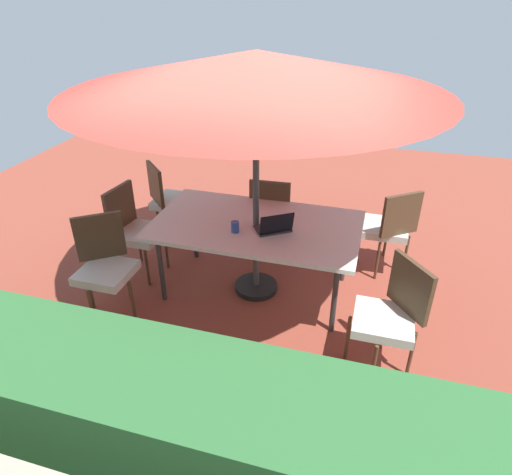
{
  "coord_description": "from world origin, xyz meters",
  "views": [
    {
      "loc": [
        -1.06,
        3.65,
        2.83
      ],
      "look_at": [
        0.0,
        0.0,
        0.62
      ],
      "focal_mm": 31.61,
      "sensor_mm": 36.0,
      "label": 1
    }
  ],
  "objects_px": {
    "dining_table": "(256,228)",
    "patio_umbrella": "(256,72)",
    "chair_northwest": "(391,313)",
    "chair_southeast": "(169,198)",
    "chair_south": "(272,212)",
    "laptop": "(274,227)",
    "cup": "(235,227)",
    "chair_east": "(134,227)",
    "chair_northeast": "(105,263)",
    "chair_southwest": "(390,226)"
  },
  "relations": [
    {
      "from": "chair_northeast",
      "to": "chair_northwest",
      "type": "relative_size",
      "value": 1.0
    },
    {
      "from": "chair_northeast",
      "to": "chair_east",
      "type": "bearing_deg",
      "value": 60.46
    },
    {
      "from": "chair_northwest",
      "to": "chair_southeast",
      "type": "xyz_separation_m",
      "value": [
        2.59,
        -1.45,
        0.0
      ]
    },
    {
      "from": "chair_northwest",
      "to": "chair_east",
      "type": "height_order",
      "value": "same"
    },
    {
      "from": "chair_northeast",
      "to": "laptop",
      "type": "bearing_deg",
      "value": -13.14
    },
    {
      "from": "dining_table",
      "to": "patio_umbrella",
      "type": "bearing_deg",
      "value": 0.0
    },
    {
      "from": "chair_northeast",
      "to": "chair_southeast",
      "type": "xyz_separation_m",
      "value": [
        0.05,
        -1.46,
        0.0
      ]
    },
    {
      "from": "dining_table",
      "to": "chair_east",
      "type": "xyz_separation_m",
      "value": [
        1.32,
        0.03,
        -0.17
      ]
    },
    {
      "from": "patio_umbrella",
      "to": "chair_east",
      "type": "xyz_separation_m",
      "value": [
        1.32,
        0.03,
        -1.61
      ]
    },
    {
      "from": "chair_southwest",
      "to": "chair_south",
      "type": "bearing_deg",
      "value": -35.63
    },
    {
      "from": "dining_table",
      "to": "chair_east",
      "type": "distance_m",
      "value": 1.33
    },
    {
      "from": "chair_southeast",
      "to": "patio_umbrella",
      "type": "bearing_deg",
      "value": -164.68
    },
    {
      "from": "chair_southeast",
      "to": "chair_south",
      "type": "distance_m",
      "value": 1.27
    },
    {
      "from": "cup",
      "to": "chair_east",
      "type": "bearing_deg",
      "value": -8.57
    },
    {
      "from": "patio_umbrella",
      "to": "chair_southeast",
      "type": "distance_m",
      "value": 2.18
    },
    {
      "from": "dining_table",
      "to": "patio_umbrella",
      "type": "xyz_separation_m",
      "value": [
        0.0,
        0.0,
        1.43
      ]
    },
    {
      "from": "chair_northeast",
      "to": "chair_northwest",
      "type": "bearing_deg",
      "value": -36.43
    },
    {
      "from": "dining_table",
      "to": "chair_south",
      "type": "xyz_separation_m",
      "value": [
        0.02,
        -0.71,
        -0.17
      ]
    },
    {
      "from": "chair_northeast",
      "to": "chair_east",
      "type": "height_order",
      "value": "same"
    },
    {
      "from": "dining_table",
      "to": "chair_east",
      "type": "height_order",
      "value": "chair_east"
    },
    {
      "from": "chair_northwest",
      "to": "chair_southeast",
      "type": "distance_m",
      "value": 2.97
    },
    {
      "from": "chair_northeast",
      "to": "chair_southwest",
      "type": "bearing_deg",
      "value": -6.09
    },
    {
      "from": "patio_umbrella",
      "to": "chair_northwest",
      "type": "bearing_deg",
      "value": 151.13
    },
    {
      "from": "chair_east",
      "to": "chair_south",
      "type": "bearing_deg",
      "value": -53.32
    },
    {
      "from": "chair_southwest",
      "to": "chair_southeast",
      "type": "relative_size",
      "value": 1.0
    },
    {
      "from": "chair_southeast",
      "to": "chair_south",
      "type": "bearing_deg",
      "value": -136.03
    },
    {
      "from": "chair_northwest",
      "to": "cup",
      "type": "bearing_deg",
      "value": -148.62
    },
    {
      "from": "dining_table",
      "to": "laptop",
      "type": "relative_size",
      "value": 4.93
    },
    {
      "from": "chair_southeast",
      "to": "laptop",
      "type": "distance_m",
      "value": 1.73
    },
    {
      "from": "chair_northwest",
      "to": "laptop",
      "type": "bearing_deg",
      "value": -158.43
    },
    {
      "from": "chair_northwest",
      "to": "chair_south",
      "type": "xyz_separation_m",
      "value": [
        1.33,
        -1.43,
        0.0
      ]
    },
    {
      "from": "chair_southwest",
      "to": "chair_northwest",
      "type": "distance_m",
      "value": 1.46
    },
    {
      "from": "laptop",
      "to": "cup",
      "type": "height_order",
      "value": "laptop"
    },
    {
      "from": "chair_south",
      "to": "chair_northwest",
      "type": "bearing_deg",
      "value": 129.59
    },
    {
      "from": "patio_umbrella",
      "to": "chair_east",
      "type": "relative_size",
      "value": 3.26
    },
    {
      "from": "chair_southeast",
      "to": "chair_southwest",
      "type": "bearing_deg",
      "value": -134.84
    },
    {
      "from": "dining_table",
      "to": "chair_northwest",
      "type": "relative_size",
      "value": 2.03
    },
    {
      "from": "chair_southwest",
      "to": "chair_northeast",
      "type": "bearing_deg",
      "value": -6.56
    },
    {
      "from": "chair_southeast",
      "to": "dining_table",
      "type": "bearing_deg",
      "value": -164.68
    },
    {
      "from": "chair_northeast",
      "to": "chair_south",
      "type": "height_order",
      "value": "same"
    },
    {
      "from": "dining_table",
      "to": "chair_southwest",
      "type": "relative_size",
      "value": 2.03
    },
    {
      "from": "chair_south",
      "to": "chair_east",
      "type": "height_order",
      "value": "same"
    },
    {
      "from": "chair_southeast",
      "to": "chair_east",
      "type": "height_order",
      "value": "same"
    },
    {
      "from": "chair_east",
      "to": "cup",
      "type": "xyz_separation_m",
      "value": [
        -1.18,
        0.18,
        0.28
      ]
    },
    {
      "from": "chair_northwest",
      "to": "chair_southeast",
      "type": "relative_size",
      "value": 1.0
    },
    {
      "from": "dining_table",
      "to": "chair_southwest",
      "type": "bearing_deg",
      "value": -149.47
    },
    {
      "from": "chair_southeast",
      "to": "chair_south",
      "type": "relative_size",
      "value": 1.0
    },
    {
      "from": "chair_northeast",
      "to": "chair_southeast",
      "type": "height_order",
      "value": "same"
    },
    {
      "from": "laptop",
      "to": "patio_umbrella",
      "type": "bearing_deg",
      "value": -60.55
    },
    {
      "from": "chair_south",
      "to": "chair_east",
      "type": "relative_size",
      "value": 1.0
    }
  ]
}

